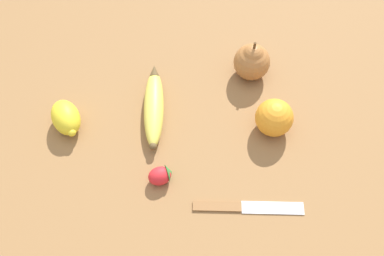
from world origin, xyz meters
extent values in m
plane|color=olive|center=(0.00, 0.00, 0.00)|extent=(3.00, 3.00, 0.00)
ellipsoid|color=#DBCC4C|center=(0.05, -0.04, 0.02)|extent=(0.09, 0.17, 0.04)
cone|color=brown|center=(0.08, -0.11, 0.02)|extent=(0.03, 0.03, 0.03)
sphere|color=brown|center=(0.03, 0.04, 0.02)|extent=(0.01, 0.01, 0.01)
sphere|color=orange|center=(-0.17, -0.06, 0.03)|extent=(0.07, 0.07, 0.07)
sphere|color=#A36633|center=(-0.10, -0.18, 0.04)|extent=(0.07, 0.07, 0.07)
sphere|color=#A36633|center=(-0.10, -0.18, 0.06)|extent=(0.04, 0.04, 0.04)
cylinder|color=#4C3319|center=(-0.10, -0.18, 0.08)|extent=(0.01, 0.01, 0.02)
ellipsoid|color=red|center=(0.00, 0.10, 0.02)|extent=(0.05, 0.05, 0.03)
cone|color=#337A33|center=(-0.01, 0.08, 0.02)|extent=(0.02, 0.03, 0.03)
ellipsoid|color=yellow|center=(0.20, 0.03, 0.03)|extent=(0.09, 0.09, 0.05)
sphere|color=yellow|center=(0.18, 0.06, 0.03)|extent=(0.02, 0.02, 0.02)
cube|color=silver|center=(-0.20, 0.09, 0.00)|extent=(0.11, 0.05, 0.00)
cube|color=brown|center=(-0.11, 0.12, 0.00)|extent=(0.08, 0.04, 0.01)
camera|label=1|loc=(-0.14, 0.40, 0.71)|focal=42.00mm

